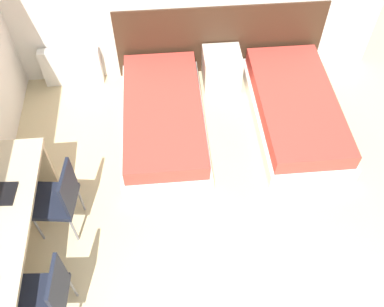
{
  "coord_description": "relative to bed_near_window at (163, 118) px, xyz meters",
  "views": [
    {
      "loc": [
        -0.23,
        -0.32,
        3.89
      ],
      "look_at": [
        0.0,
        2.27,
        0.55
      ],
      "focal_mm": 40.0,
      "sensor_mm": 36.0,
      "label": 1
    }
  ],
  "objects": [
    {
      "name": "radiator",
      "position": [
        -1.12,
        0.92,
        0.08
      ],
      "size": [
        0.75,
        0.12,
        0.53
      ],
      "color": "silver",
      "rests_on": "ground_plane"
    },
    {
      "name": "bed_near_door",
      "position": [
        1.58,
        0.0,
        0.0
      ],
      "size": [
        0.97,
        1.94,
        0.39
      ],
      "color": "silver",
      "rests_on": "ground_plane"
    },
    {
      "name": "chair_near_laptop",
      "position": [
        -1.01,
        -1.22,
        0.31
      ],
      "size": [
        0.45,
        0.45,
        0.89
      ],
      "rotation": [
        0.0,
        0.0,
        -0.12
      ],
      "color": "black",
      "rests_on": "ground_plane"
    },
    {
      "name": "headboard_panel",
      "position": [
        0.79,
        1.0,
        0.3
      ],
      "size": [
        2.65,
        0.03,
        0.97
      ],
      "color": "#382316",
      "rests_on": "ground_plane"
    },
    {
      "name": "bed_near_window",
      "position": [
        0.0,
        0.0,
        0.0
      ],
      "size": [
        0.97,
        1.94,
        0.39
      ],
      "color": "silver",
      "rests_on": "ground_plane"
    },
    {
      "name": "nightstand",
      "position": [
        0.79,
        0.75,
        0.05
      ],
      "size": [
        0.47,
        0.44,
        0.47
      ],
      "color": "beige",
      "rests_on": "ground_plane"
    },
    {
      "name": "chair_near_notebook",
      "position": [
        -1.01,
        -2.14,
        0.31
      ],
      "size": [
        0.43,
        0.43,
        0.89
      ],
      "rotation": [
        0.0,
        0.0,
        -0.06
      ],
      "color": "black",
      "rests_on": "ground_plane"
    }
  ]
}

